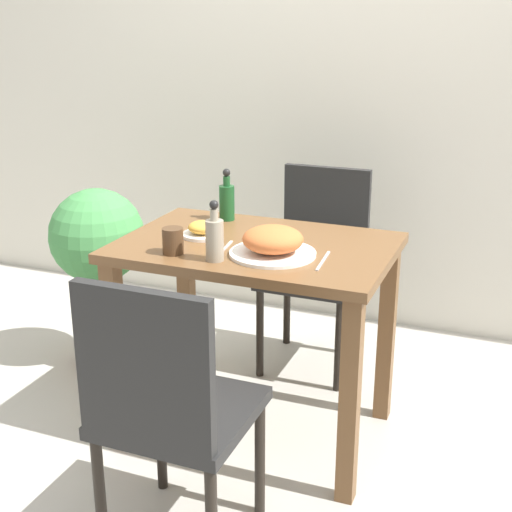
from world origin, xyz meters
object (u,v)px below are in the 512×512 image
(side_plate, at_px, (202,230))
(condiment_bottle, at_px, (215,238))
(food_plate, at_px, (273,242))
(drink_cup, at_px, (173,241))
(chair_near, at_px, (167,404))
(potted_plant_left, at_px, (99,258))
(sauce_bottle, at_px, (227,200))
(chair_far, at_px, (318,257))

(side_plate, xyz_separation_m, condiment_bottle, (0.16, -0.22, 0.05))
(food_plate, distance_m, drink_cup, 0.34)
(chair_near, bearing_deg, food_plate, -98.21)
(potted_plant_left, bearing_deg, sauce_bottle, -3.18)
(sauce_bottle, bearing_deg, drink_cup, -89.96)
(side_plate, bearing_deg, chair_near, -72.31)
(chair_far, xyz_separation_m, sauce_bottle, (-0.25, -0.44, 0.34))
(drink_cup, xyz_separation_m, condiment_bottle, (0.16, -0.01, 0.03))
(chair_near, relative_size, sauce_bottle, 4.34)
(food_plate, xyz_separation_m, side_plate, (-0.32, 0.10, -0.02))
(sauce_bottle, xyz_separation_m, potted_plant_left, (-0.65, 0.04, -0.34))
(drink_cup, relative_size, condiment_bottle, 0.44)
(chair_far, distance_m, food_plate, 0.84)
(chair_far, bearing_deg, chair_near, -90.70)
(chair_near, xyz_separation_m, drink_cup, (-0.23, 0.50, 0.31))
(food_plate, xyz_separation_m, potted_plant_left, (-0.97, 0.38, -0.30))
(chair_near, height_order, chair_far, same)
(condiment_bottle, bearing_deg, potted_plant_left, 148.38)
(drink_cup, xyz_separation_m, potted_plant_left, (-0.65, 0.49, -0.30))
(chair_far, bearing_deg, potted_plant_left, -156.02)
(chair_near, bearing_deg, drink_cup, -64.80)
(sauce_bottle, bearing_deg, chair_near, -76.13)
(chair_near, bearing_deg, condiment_bottle, -81.57)
(food_plate, height_order, condiment_bottle, condiment_bottle)
(sauce_bottle, distance_m, condiment_bottle, 0.49)
(side_plate, distance_m, potted_plant_left, 0.77)
(food_plate, relative_size, potted_plant_left, 0.36)
(side_plate, distance_m, drink_cup, 0.21)
(drink_cup, height_order, sauce_bottle, sauce_bottle)
(food_plate, xyz_separation_m, sauce_bottle, (-0.32, 0.34, 0.03))
(condiment_bottle, height_order, potted_plant_left, condiment_bottle)
(drink_cup, distance_m, condiment_bottle, 0.17)
(chair_near, height_order, condiment_bottle, condiment_bottle)
(chair_far, relative_size, food_plate, 3.01)
(chair_near, distance_m, potted_plant_left, 1.33)
(potted_plant_left, bearing_deg, condiment_bottle, -31.62)
(chair_near, relative_size, side_plate, 5.82)
(chair_far, distance_m, condiment_bottle, 0.97)
(food_plate, xyz_separation_m, drink_cup, (-0.32, -0.11, -0.00))
(chair_far, bearing_deg, condiment_bottle, -95.65)
(drink_cup, bearing_deg, chair_near, -64.80)
(side_plate, relative_size, potted_plant_left, 0.19)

